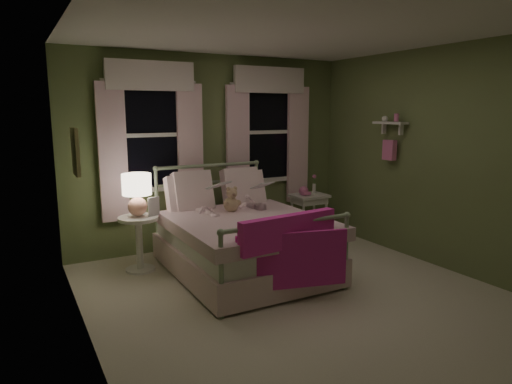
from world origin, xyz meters
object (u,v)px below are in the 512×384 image
bed (242,240)px  child_left (204,190)px  teddy_bear (231,201)px  table_lamp (137,191)px  nightstand_right (309,201)px  nightstand_left (139,236)px  child_right (246,189)px

bed → child_left: 0.74m
teddy_bear → table_lamp: 1.10m
table_lamp → nightstand_right: size_ratio=0.77×
nightstand_left → table_lamp: size_ratio=1.32×
table_lamp → bed: bearing=-30.0°
child_left → table_lamp: bearing=-12.6°
child_left → bed: bearing=124.2°
child_left → teddy_bear: (0.28, -0.16, -0.14)m
child_right → nightstand_right: bearing=-176.1°
bed → nightstand_right: 1.74m
child_right → table_lamp: child_right is taller
child_right → nightstand_left: child_right is taller
child_right → nightstand_right: 1.35m
nightstand_left → table_lamp: table_lamp is taller
child_left → nightstand_left: size_ratio=1.10×
child_right → nightstand_right: size_ratio=1.00×
teddy_bear → child_right: bearing=29.5°
teddy_bear → nightstand_left: bearing=162.1°
nightstand_left → nightstand_right: bearing=4.9°
bed → child_left: bearing=123.6°
table_lamp → child_right: bearing=-7.6°
bed → nightstand_right: (1.52, 0.82, 0.17)m
child_left → child_right: bearing=-179.4°
child_right → teddy_bear: size_ratio=2.05×
child_right → teddy_bear: bearing=15.8°
child_right → child_left: bearing=-13.7°
bed → teddy_bear: 0.49m
bed → nightstand_left: bed is taller
nightstand_left → nightstand_right: (2.56, 0.22, 0.13)m
child_right → nightstand_left: size_ratio=0.98×
teddy_bear → table_lamp: table_lamp is taller
child_left → nightstand_right: (1.80, 0.39, -0.38)m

